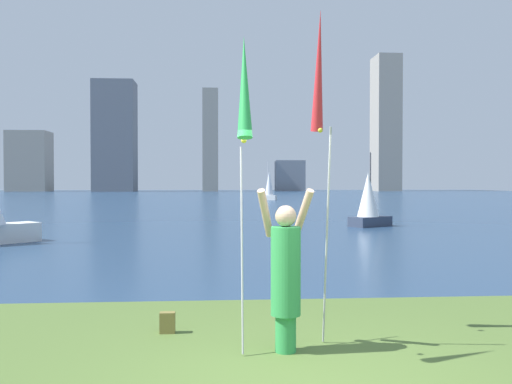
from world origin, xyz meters
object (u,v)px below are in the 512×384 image
(kite_flag_left, at_px, (244,94))
(bag, at_px, (167,323))
(kite_flag_right, at_px, (319,78))
(sailboat_1, at_px, (269,188))
(person, at_px, (286,272))
(sailboat_4, at_px, (369,202))

(kite_flag_left, height_order, bag, kite_flag_left)
(bag, bearing_deg, kite_flag_right, -7.82)
(kite_flag_right, relative_size, sailboat_1, 1.01)
(person, bearing_deg, sailboat_4, 74.62)
(kite_flag_left, xyz_separation_m, sailboat_4, (6.36, 17.66, -1.84))
(person, bearing_deg, bag, 151.86)
(kite_flag_right, bearing_deg, bag, 172.18)
(person, distance_m, sailboat_4, 18.17)
(person, height_order, bag, person)
(bag, relative_size, sailboat_4, 0.08)
(kite_flag_right, bearing_deg, person, -129.17)
(kite_flag_left, height_order, sailboat_1, sailboat_1)
(person, height_order, sailboat_1, sailboat_1)
(kite_flag_right, relative_size, bag, 15.20)
(kite_flag_left, xyz_separation_m, sailboat_1, (5.27, 51.96, -1.58))
(person, height_order, sailboat_4, sailboat_4)
(person, distance_m, kite_flag_right, 2.48)
(person, relative_size, bag, 6.98)
(bag, distance_m, sailboat_1, 51.01)
(kite_flag_left, xyz_separation_m, kite_flag_right, (1.00, 1.07, 0.39))
(kite_flag_right, xyz_separation_m, sailboat_1, (4.27, 50.89, -1.97))
(bag, xyz_separation_m, sailboat_1, (6.21, 50.62, 1.17))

